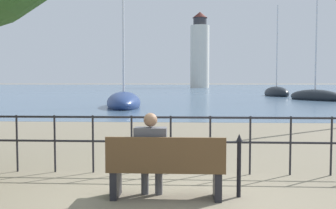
{
  "coord_description": "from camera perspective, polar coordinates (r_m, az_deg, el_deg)",
  "views": [
    {
      "loc": [
        0.3,
        -5.25,
        1.65
      ],
      "look_at": [
        0.0,
        0.5,
        1.31
      ],
      "focal_mm": 40.0,
      "sensor_mm": 36.0,
      "label": 1
    }
  ],
  "objects": [
    {
      "name": "ground_plane",
      "position": [
        5.51,
        -0.28,
        -14.0
      ],
      "size": [
        1000.0,
        1000.0,
        0.0
      ],
      "primitive_type": "plane",
      "color": "#7A705B"
    },
    {
      "name": "harbor_water",
      "position": [
        165.35,
        2.9,
        2.81
      ],
      "size": [
        600.0,
        300.0,
        0.01
      ],
      "color": "#47607A",
      "rests_on": "ground_plane"
    },
    {
      "name": "park_bench",
      "position": [
        5.34,
        -0.32,
        -9.83
      ],
      "size": [
        1.65,
        0.45,
        0.9
      ],
      "color": "brown",
      "rests_on": "ground_plane"
    },
    {
      "name": "seated_person_left",
      "position": [
        5.38,
        -2.64,
        -7.09
      ],
      "size": [
        0.46,
        0.35,
        1.22
      ],
      "color": "#4C4C51",
      "rests_on": "ground_plane"
    },
    {
      "name": "promenade_railing",
      "position": [
        6.76,
        0.41,
        -4.74
      ],
      "size": [
        11.39,
        0.04,
        1.05
      ],
      "color": "black",
      "rests_on": "ground_plane"
    },
    {
      "name": "closed_umbrella",
      "position": [
        5.51,
        10.76,
        -8.58
      ],
      "size": [
        0.09,
        0.09,
        0.92
      ],
      "color": "black",
      "rests_on": "ground_plane"
    },
    {
      "name": "sailboat_0",
      "position": [
        25.35,
        -6.77,
        0.44
      ],
      "size": [
        3.38,
        7.52,
        13.1
      ],
      "rotation": [
        0.0,
        0.0,
        0.16
      ],
      "color": "navy",
      "rests_on": "ground_plane"
    },
    {
      "name": "sailboat_1",
      "position": [
        47.0,
        16.18,
        1.71
      ],
      "size": [
        2.89,
        6.11,
        11.35
      ],
      "rotation": [
        0.0,
        0.0,
        0.14
      ],
      "color": "black",
      "rests_on": "ground_plane"
    },
    {
      "name": "sailboat_5",
      "position": [
        37.58,
        21.49,
        1.16
      ],
      "size": [
        4.51,
        6.69,
        11.66
      ],
      "rotation": [
        0.0,
        0.0,
        0.42
      ],
      "color": "black",
      "rests_on": "ground_plane"
    },
    {
      "name": "harbor_lighthouse",
      "position": [
        114.31,
        4.87,
        7.87
      ],
      "size": [
        5.68,
        5.68,
        22.84
      ],
      "color": "silver",
      "rests_on": "ground_plane"
    }
  ]
}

